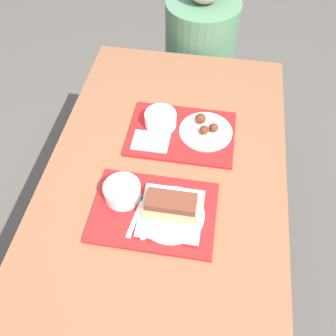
{
  "coord_description": "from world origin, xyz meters",
  "views": [
    {
      "loc": [
        0.14,
        -0.83,
        1.87
      ],
      "look_at": [
        0.01,
        -0.02,
        0.81
      ],
      "focal_mm": 40.0,
      "sensor_mm": 36.0,
      "label": 1
    }
  ],
  "objects": [
    {
      "name": "ground_plane",
      "position": [
        0.0,
        0.0,
        0.0
      ],
      "size": [
        12.0,
        12.0,
        0.0
      ],
      "primitive_type": "plane",
      "color": "#4C4742"
    },
    {
      "name": "picnic_table",
      "position": [
        0.0,
        0.0,
        0.67
      ],
      "size": [
        0.89,
        1.45,
        0.77
      ],
      "color": "brown",
      "rests_on": "ground_plane"
    },
    {
      "name": "picnic_bench_far",
      "position": [
        0.0,
        0.94,
        0.37
      ],
      "size": [
        0.84,
        0.28,
        0.44
      ],
      "color": "brown",
      "rests_on": "ground_plane"
    },
    {
      "name": "tray_near",
      "position": [
        -0.01,
        -0.19,
        0.78
      ],
      "size": [
        0.42,
        0.3,
        0.01
      ],
      "color": "red",
      "rests_on": "picnic_table"
    },
    {
      "name": "tray_far",
      "position": [
        0.03,
        0.19,
        0.78
      ],
      "size": [
        0.42,
        0.3,
        0.01
      ],
      "color": "red",
      "rests_on": "picnic_table"
    },
    {
      "name": "bowl_coleslaw_near",
      "position": [
        -0.13,
        -0.15,
        0.82
      ],
      "size": [
        0.13,
        0.13,
        0.06
      ],
      "color": "white",
      "rests_on": "tray_near"
    },
    {
      "name": "brisket_sandwich_plate",
      "position": [
        0.05,
        -0.19,
        0.82
      ],
      "size": [
        0.23,
        0.23,
        0.1
      ],
      "color": "white",
      "rests_on": "tray_near"
    },
    {
      "name": "plastic_fork_near",
      "position": [
        -0.06,
        -0.22,
        0.79
      ],
      "size": [
        0.04,
        0.17,
        0.0
      ],
      "color": "white",
      "rests_on": "tray_near"
    },
    {
      "name": "plastic_knife_near",
      "position": [
        -0.04,
        -0.22,
        0.79
      ],
      "size": [
        0.05,
        0.17,
        0.0
      ],
      "color": "white",
      "rests_on": "tray_near"
    },
    {
      "name": "condiment_packet",
      "position": [
        -0.02,
        -0.12,
        0.79
      ],
      "size": [
        0.04,
        0.03,
        0.01
      ],
      "color": "#A59E93",
      "rests_on": "tray_near"
    },
    {
      "name": "bowl_coleslaw_far",
      "position": [
        -0.06,
        0.22,
        0.82
      ],
      "size": [
        0.13,
        0.13,
        0.06
      ],
      "color": "white",
      "rests_on": "tray_far"
    },
    {
      "name": "wings_plate_far",
      "position": [
        0.13,
        0.21,
        0.8
      ],
      "size": [
        0.21,
        0.21,
        0.05
      ],
      "color": "white",
      "rests_on": "tray_far"
    },
    {
      "name": "napkin_far",
      "position": [
        -0.08,
        0.12,
        0.79
      ],
      "size": [
        0.14,
        0.1,
        0.01
      ],
      "color": "white",
      "rests_on": "tray_far"
    },
    {
      "name": "person_seated_across",
      "position": [
        0.03,
        0.94,
        0.71
      ],
      "size": [
        0.38,
        0.38,
        0.67
      ],
      "color": "#477051",
      "rests_on": "picnic_bench_far"
    }
  ]
}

